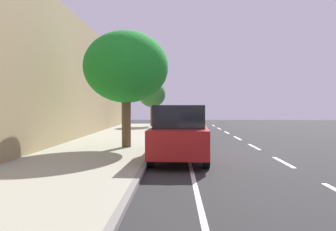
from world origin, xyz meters
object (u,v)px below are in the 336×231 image
(street_tree_near_cyclist, at_px, (152,94))
(fire_hydrant, at_px, (158,124))
(parked_suv_black_nearest, at_px, (175,118))
(street_tree_mid_block, at_px, (126,68))
(parked_suv_red_second, at_px, (180,132))
(cyclist_with_backpack, at_px, (164,121))
(bicycle_at_curb, at_px, (168,132))

(street_tree_near_cyclist, xyz_separation_m, fire_hydrant, (-0.80, 4.68, -2.47))
(parked_suv_black_nearest, relative_size, street_tree_mid_block, 0.92)
(parked_suv_red_second, relative_size, fire_hydrant, 5.69)
(street_tree_near_cyclist, bearing_deg, parked_suv_red_second, 97.58)
(cyclist_with_backpack, bearing_deg, bicycle_at_curb, 116.94)
(parked_suv_red_second, relative_size, bicycle_at_curb, 2.81)
(street_tree_mid_block, bearing_deg, bicycle_at_curb, -106.97)
(bicycle_at_curb, distance_m, cyclist_with_backpack, 0.81)
(bicycle_at_curb, relative_size, cyclist_with_backpack, 1.00)
(bicycle_at_curb, height_order, street_tree_mid_block, street_tree_mid_block)
(street_tree_near_cyclist, bearing_deg, cyclist_with_backpack, 99.10)
(parked_suv_red_second, distance_m, fire_hydrant, 13.25)
(street_tree_mid_block, bearing_deg, parked_suv_red_second, 131.85)
(parked_suv_red_second, relative_size, cyclist_with_backpack, 2.82)
(fire_hydrant, bearing_deg, cyclist_with_backpack, 98.48)
(cyclist_with_backpack, bearing_deg, parked_suv_red_second, 95.94)
(cyclist_with_backpack, relative_size, street_tree_mid_block, 0.33)
(bicycle_at_curb, bearing_deg, fire_hydrant, -79.75)
(bicycle_at_curb, distance_m, fire_hydrant, 5.03)
(parked_suv_black_nearest, bearing_deg, cyclist_with_backpack, 79.95)
(street_tree_mid_block, height_order, fire_hydrant, street_tree_mid_block)
(parked_suv_black_nearest, bearing_deg, street_tree_mid_block, 77.65)
(fire_hydrant, bearing_deg, parked_suv_red_second, 96.81)
(street_tree_near_cyclist, bearing_deg, parked_suv_black_nearest, 112.07)
(cyclist_with_backpack, bearing_deg, street_tree_mid_block, 76.19)
(fire_hydrant, bearing_deg, parked_suv_black_nearest, 154.77)
(parked_suv_black_nearest, xyz_separation_m, fire_hydrant, (1.36, -0.64, -0.47))
(parked_suv_red_second, xyz_separation_m, street_tree_mid_block, (2.37, -2.65, 2.65))
(street_tree_mid_block, bearing_deg, street_tree_near_cyclist, -90.00)
(street_tree_mid_block, bearing_deg, cyclist_with_backpack, -103.81)
(parked_suv_red_second, xyz_separation_m, street_tree_near_cyclist, (2.37, -17.83, 2.00))
(street_tree_near_cyclist, bearing_deg, street_tree_mid_block, 90.00)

